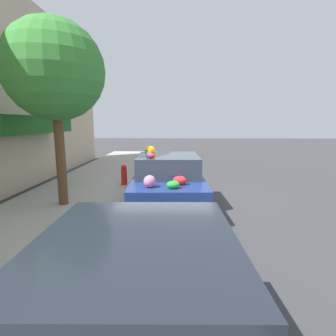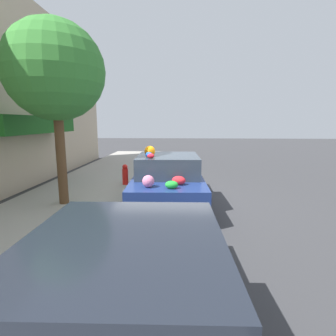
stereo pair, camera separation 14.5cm
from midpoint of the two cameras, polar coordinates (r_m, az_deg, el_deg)
name	(u,v)px [view 2 (the right image)]	position (r m, az deg, el deg)	size (l,w,h in m)	color
ground_plane	(165,203)	(7.48, -0.04, -7.59)	(60.00, 60.00, 0.00)	#38383A
sidewalk_curb	(72,199)	(8.06, -19.70, -6.38)	(24.00, 3.20, 0.13)	#9E998E
street_tree	(55,72)	(7.31, -22.83, 18.75)	(2.42, 2.42, 4.56)	brown
fire_hydrant	(125,175)	(9.10, -8.85, -1.42)	(0.20, 0.20, 0.70)	red
art_car	(168,178)	(7.29, 0.55, -2.25)	(4.03, 1.99, 1.65)	navy
parked_car_plain	(129,298)	(2.65, -6.85, -26.28)	(4.19, 1.97, 1.34)	gray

